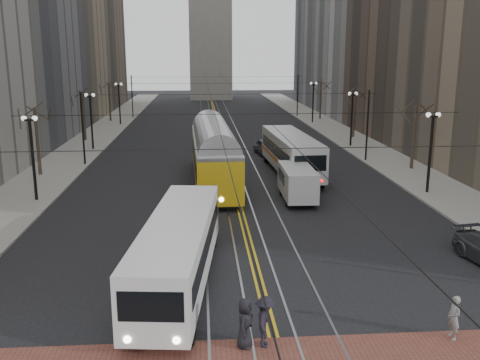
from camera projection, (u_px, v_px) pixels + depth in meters
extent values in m
plane|color=black|center=(270.00, 324.00, 19.95)|extent=(260.00, 260.00, 0.00)
cube|color=gray|center=(93.00, 139.00, 62.51)|extent=(5.00, 140.00, 0.15)
cube|color=gray|center=(345.00, 136.00, 64.68)|extent=(5.00, 140.00, 0.15)
cube|color=gray|center=(221.00, 138.00, 63.61)|extent=(4.80, 130.00, 0.02)
cube|color=gold|center=(221.00, 138.00, 63.61)|extent=(0.42, 130.00, 0.01)
cylinder|color=black|center=(33.00, 161.00, 35.78)|extent=(0.20, 0.20, 5.60)
cylinder|color=black|center=(92.00, 123.00, 55.18)|extent=(0.20, 0.20, 5.60)
cylinder|color=black|center=(120.00, 105.00, 74.59)|extent=(0.20, 0.20, 5.60)
cylinder|color=black|center=(430.00, 156.00, 37.76)|extent=(0.20, 0.20, 5.60)
cylinder|color=black|center=(352.00, 121.00, 57.17)|extent=(0.20, 0.20, 5.60)
cylinder|color=black|center=(313.00, 104.00, 76.57)|extent=(0.20, 0.20, 5.60)
cylinder|color=#382D23|center=(38.00, 142.00, 43.40)|extent=(0.28, 0.28, 5.60)
cylinder|color=#382D23|center=(84.00, 117.00, 60.86)|extent=(0.28, 0.28, 5.60)
cylinder|color=#382D23|center=(110.00, 103.00, 78.32)|extent=(0.28, 0.28, 5.60)
cylinder|color=#382D23|center=(413.00, 138.00, 45.67)|extent=(0.28, 0.28, 5.60)
cylinder|color=#382D23|center=(354.00, 115.00, 63.13)|extent=(0.28, 0.28, 5.60)
cylinder|color=#382D23|center=(321.00, 101.00, 80.60)|extent=(0.28, 0.28, 5.60)
cylinder|color=black|center=(208.00, 87.00, 62.12)|extent=(0.03, 120.00, 0.03)
cylinder|color=black|center=(234.00, 87.00, 62.34)|extent=(0.03, 120.00, 0.03)
cylinder|color=black|center=(83.00, 129.00, 47.36)|extent=(0.16, 0.16, 6.60)
cylinder|color=black|center=(132.00, 97.00, 82.29)|extent=(0.16, 0.16, 6.60)
cylinder|color=black|center=(367.00, 126.00, 49.23)|extent=(0.16, 0.16, 6.60)
cylinder|color=black|center=(298.00, 96.00, 84.16)|extent=(0.16, 0.16, 6.60)
cube|color=silver|center=(179.00, 253.00, 22.93)|extent=(3.80, 12.21, 3.00)
cube|color=gold|center=(214.00, 160.00, 41.11)|extent=(3.45, 16.10, 3.78)
cube|color=#BCBCBC|center=(291.00, 155.00, 44.34)|extent=(3.38, 12.75, 3.29)
cube|color=#B9B9B9|center=(297.00, 184.00, 36.43)|extent=(2.08, 5.27, 2.32)
imported|color=#3B3D43|center=(266.00, 147.00, 53.23)|extent=(2.35, 4.65, 1.52)
imported|color=#96989D|center=(280.00, 143.00, 55.84)|extent=(1.52, 4.32, 1.42)
imported|color=black|center=(245.00, 323.00, 18.21)|extent=(0.81, 1.00, 1.77)
imported|color=gray|center=(454.00, 318.00, 18.77)|extent=(0.45, 0.62, 1.59)
imported|color=black|center=(265.00, 322.00, 18.26)|extent=(0.86, 1.27, 1.82)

